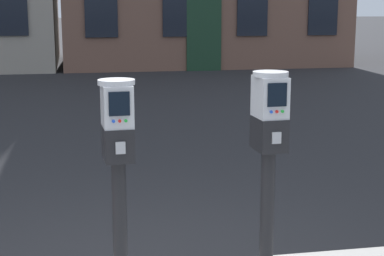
% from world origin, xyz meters
% --- Properties ---
extents(parking_meter_near_kerb, '(0.23, 0.26, 1.34)m').
position_xyz_m(parking_meter_near_kerb, '(-0.14, -0.22, 1.06)').
color(parking_meter_near_kerb, black).
rests_on(parking_meter_near_kerb, sidewalk_slab).
extents(parking_meter_twin_adjacent, '(0.23, 0.26, 1.37)m').
position_xyz_m(parking_meter_twin_adjacent, '(0.79, -0.22, 1.08)').
color(parking_meter_twin_adjacent, black).
rests_on(parking_meter_twin_adjacent, sidewalk_slab).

